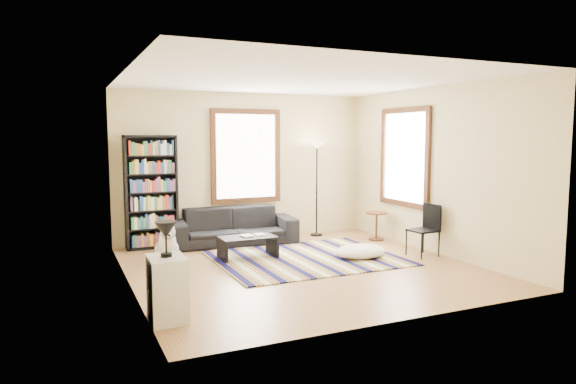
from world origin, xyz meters
name	(u,v)px	position (x,y,z in m)	size (l,w,h in m)	color
floor	(301,270)	(0.00, 0.00, -0.05)	(5.00, 5.00, 0.10)	#A7784C
ceiling	(302,76)	(0.00, 0.00, 2.85)	(5.00, 5.00, 0.10)	white
wall_back	(245,166)	(0.00, 2.55, 1.40)	(5.00, 0.10, 2.80)	beige
wall_front	(408,192)	(0.00, -2.55, 1.40)	(5.00, 0.10, 2.80)	beige
wall_left	(123,181)	(-2.55, 0.00, 1.40)	(0.10, 5.00, 2.80)	beige
wall_right	(437,171)	(2.55, 0.00, 1.40)	(0.10, 5.00, 2.80)	beige
window_back	(246,156)	(0.00, 2.47, 1.60)	(1.20, 0.06, 1.60)	white
window_right	(405,157)	(2.47, 0.80, 1.60)	(0.06, 1.20, 1.60)	white
rug	(306,258)	(0.32, 0.47, 0.01)	(2.91, 2.33, 0.02)	#0D0E42
sofa	(233,226)	(-0.41, 2.05, 0.33)	(2.29, 0.89, 0.67)	black
bookshelf	(151,192)	(-1.83, 2.32, 1.00)	(0.90, 0.30, 2.00)	black
coffee_table	(248,247)	(-0.55, 0.87, 0.18)	(0.90, 0.50, 0.36)	black
book_a	(242,236)	(-0.65, 0.87, 0.37)	(0.24, 0.18, 0.02)	beige
book_b	(255,235)	(-0.40, 0.92, 0.37)	(0.15, 0.21, 0.02)	beige
floor_cushion	(360,251)	(1.14, 0.15, 0.11)	(0.86, 0.65, 0.22)	white
floor_lamp	(317,189)	(1.37, 2.15, 0.93)	(0.30, 0.30, 1.86)	black
side_table	(376,226)	(2.20, 1.26, 0.27)	(0.40, 0.40, 0.54)	#412410
folding_chair	(423,230)	(2.15, -0.16, 0.43)	(0.42, 0.40, 0.86)	black
white_cabinet	(167,289)	(-2.30, -1.46, 0.35)	(0.38, 0.50, 0.70)	silver
table_lamp	(166,239)	(-2.30, -1.46, 0.89)	(0.24, 0.24, 0.38)	black
dog	(167,242)	(-1.78, 1.29, 0.30)	(0.43, 0.60, 0.60)	#B5B5B5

